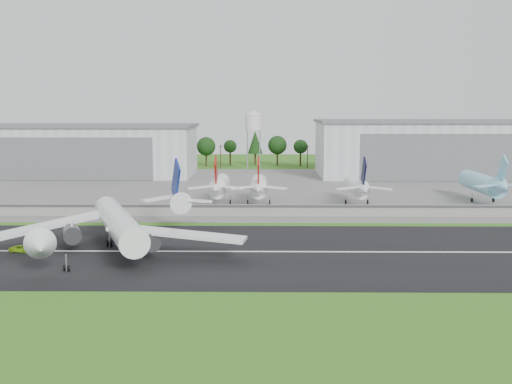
{
  "coord_description": "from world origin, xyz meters",
  "views": [
    {
      "loc": [
        0.07,
        -124.1,
        30.64
      ],
      "look_at": [
        -2.01,
        40.0,
        9.0
      ],
      "focal_mm": 45.0,
      "sensor_mm": 36.0,
      "label": 1
    }
  ],
  "objects_px": {
    "main_airliner": "(118,230)",
    "ground_vehicle": "(22,249)",
    "parked_jet_skyblue": "(485,184)",
    "parked_jet_red_a": "(219,186)",
    "parked_jet_navy": "(358,187)",
    "parked_jet_red_b": "(259,186)"
  },
  "relations": [
    {
      "from": "main_airliner",
      "to": "ground_vehicle",
      "type": "bearing_deg",
      "value": -18.29
    },
    {
      "from": "parked_jet_skyblue",
      "to": "parked_jet_navy",
      "type": "bearing_deg",
      "value": -173.04
    },
    {
      "from": "parked_jet_red_b",
      "to": "parked_jet_navy",
      "type": "bearing_deg",
      "value": -0.05
    },
    {
      "from": "ground_vehicle",
      "to": "parked_jet_skyblue",
      "type": "distance_m",
      "value": 142.78
    },
    {
      "from": "ground_vehicle",
      "to": "parked_jet_skyblue",
      "type": "xyz_separation_m",
      "value": [
        122.79,
        72.67,
        5.51
      ]
    },
    {
      "from": "ground_vehicle",
      "to": "parked_jet_red_b",
      "type": "bearing_deg",
      "value": -24.44
    },
    {
      "from": "main_airliner",
      "to": "parked_jet_red_a",
      "type": "xyz_separation_m",
      "value": [
        16.86,
        66.95,
        1.16
      ]
    },
    {
      "from": "parked_jet_red_a",
      "to": "parked_jet_navy",
      "type": "xyz_separation_m",
      "value": [
        43.76,
        -0.03,
        -0.17
      ]
    },
    {
      "from": "parked_jet_red_a",
      "to": "main_airliner",
      "type": "bearing_deg",
      "value": -104.14
    },
    {
      "from": "ground_vehicle",
      "to": "parked_jet_navy",
      "type": "xyz_separation_m",
      "value": [
        81.14,
        67.58,
        5.08
      ]
    },
    {
      "from": "main_airliner",
      "to": "parked_jet_red_b",
      "type": "bearing_deg",
      "value": -133.89
    },
    {
      "from": "parked_jet_red_a",
      "to": "parked_jet_skyblue",
      "type": "distance_m",
      "value": 85.55
    },
    {
      "from": "parked_jet_red_a",
      "to": "parked_jet_navy",
      "type": "relative_size",
      "value": 1.0
    },
    {
      "from": "main_airliner",
      "to": "parked_jet_skyblue",
      "type": "xyz_separation_m",
      "value": [
        102.26,
        72.0,
        1.43
      ]
    },
    {
      "from": "ground_vehicle",
      "to": "parked_jet_skyblue",
      "type": "relative_size",
      "value": 0.14
    },
    {
      "from": "parked_jet_skyblue",
      "to": "ground_vehicle",
      "type": "bearing_deg",
      "value": -149.38
    },
    {
      "from": "parked_jet_red_b",
      "to": "parked_jet_navy",
      "type": "height_order",
      "value": "parked_jet_red_b"
    },
    {
      "from": "parked_jet_red_a",
      "to": "parked_jet_skyblue",
      "type": "bearing_deg",
      "value": 3.38
    },
    {
      "from": "ground_vehicle",
      "to": "parked_jet_navy",
      "type": "distance_m",
      "value": 105.73
    },
    {
      "from": "main_airliner",
      "to": "parked_jet_skyblue",
      "type": "height_order",
      "value": "main_airliner"
    },
    {
      "from": "parked_jet_navy",
      "to": "parked_jet_red_a",
      "type": "bearing_deg",
      "value": 179.96
    },
    {
      "from": "main_airliner",
      "to": "ground_vehicle",
      "type": "relative_size",
      "value": 11.19
    }
  ]
}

